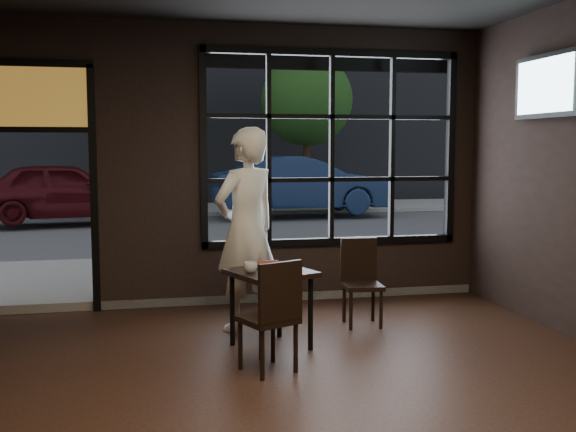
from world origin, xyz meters
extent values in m
cube|color=black|center=(0.00, 0.00, -0.01)|extent=(6.00, 7.00, 0.02)
cube|color=black|center=(1.20, 3.50, 1.80)|extent=(3.06, 0.12, 2.28)
cube|color=orange|center=(-2.10, 3.50, 2.35)|extent=(1.20, 0.06, 0.70)
cube|color=#545456|center=(0.00, 24.00, -0.02)|extent=(60.00, 41.00, 0.04)
cube|color=black|center=(0.14, 1.72, 0.36)|extent=(0.86, 0.86, 0.72)
cube|color=black|center=(0.00, 1.10, 0.46)|extent=(0.53, 0.53, 0.92)
cube|color=black|center=(1.19, 2.28, 0.44)|extent=(0.41, 0.41, 0.88)
imported|color=silver|center=(0.02, 2.39, 1.00)|extent=(0.88, 0.79, 2.01)
imported|color=silver|center=(-0.06, 1.65, 0.76)|extent=(0.13, 0.13, 0.10)
cube|color=black|center=(2.93, 1.84, 2.41)|extent=(0.12, 1.08, 0.63)
imported|color=#172746|center=(2.96, 12.66, 0.84)|extent=(4.56, 1.78, 1.48)
imported|color=#480C11|center=(-2.76, 12.08, 0.79)|extent=(4.24, 2.13, 1.39)
cylinder|color=#332114|center=(-0.61, 14.78, 1.20)|extent=(0.22, 0.22, 2.39)
sphere|color=#244D19|center=(-0.61, 14.78, 3.15)|extent=(2.61, 2.61, 2.61)
cylinder|color=#332114|center=(3.58, 14.58, 1.19)|extent=(0.22, 0.22, 2.38)
sphere|color=#24591C|center=(3.58, 14.58, 3.13)|extent=(2.59, 2.59, 2.59)
camera|label=1|loc=(-0.95, -4.14, 1.82)|focal=42.00mm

